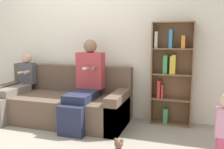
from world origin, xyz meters
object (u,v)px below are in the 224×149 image
object	(u,v)px
child_seated	(16,87)
bookshelf	(171,72)
adult_seated	(85,83)
couch	(61,103)

from	to	relation	value
child_seated	bookshelf	world-z (taller)	bookshelf
adult_seated	bookshelf	bearing A→B (deg)	20.30
couch	child_seated	distance (m)	0.78
couch	adult_seated	distance (m)	0.60
child_seated	bookshelf	size ratio (longest dim) A/B	0.68
couch	adult_seated	bearing A→B (deg)	-10.61
child_seated	bookshelf	bearing A→B (deg)	12.05
adult_seated	couch	bearing A→B (deg)	169.39
bookshelf	adult_seated	bearing A→B (deg)	-159.70
couch	child_seated	size ratio (longest dim) A/B	2.07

